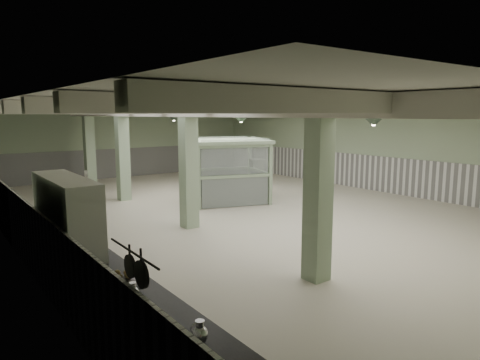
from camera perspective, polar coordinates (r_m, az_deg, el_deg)
floor at (r=14.78m, az=-0.23°, el=-3.97°), size 20.00×20.00×0.00m
ceiling at (r=14.43m, az=-0.24°, el=10.12°), size 14.00×20.00×0.02m
wall_back at (r=23.29m, az=-15.04°, el=4.85°), size 14.00×0.02×3.60m
wall_left at (r=11.81m, az=-28.76°, el=0.61°), size 0.02×20.00×3.60m
wall_right at (r=19.46m, az=16.64°, el=4.09°), size 0.02×20.00×3.60m
wainscot_left at (r=11.98m, az=-28.27°, el=-4.35°), size 0.05×19.90×1.50m
wainscot_right at (r=19.55m, az=16.47°, el=1.02°), size 0.05×19.90×1.50m
wainscot_back at (r=23.36m, az=-14.91°, el=2.28°), size 13.90×0.05×1.50m
girder at (r=13.10m, az=-9.20°, el=9.19°), size 0.45×19.90×0.40m
beam_a at (r=9.49m, az=28.05°, el=8.77°), size 13.90×0.35×0.32m
beam_b at (r=10.81m, az=15.89°, el=9.32°), size 13.90×0.35×0.32m
beam_c at (r=12.50m, az=6.66°, el=9.46°), size 13.90×0.35×0.32m
beam_d at (r=14.43m, az=-0.24°, el=9.41°), size 13.90×0.35×0.32m
beam_e at (r=16.50m, az=-5.46°, el=9.28°), size 13.90×0.35×0.32m
beam_f at (r=18.69m, az=-9.48°, el=9.13°), size 13.90×0.35×0.32m
beam_g at (r=20.94m, az=-12.65°, el=8.98°), size 13.90×0.35×0.32m
column_a at (r=8.38m, az=10.38°, el=-1.35°), size 0.42×0.42×3.60m
column_b at (r=12.30m, az=-6.87°, el=1.91°), size 0.42×0.42×3.60m
column_c at (r=16.81m, az=-15.39°, el=3.47°), size 0.42×0.42×3.60m
column_d at (r=20.58m, az=-19.46°, el=4.18°), size 0.42×0.42×3.60m
hook_rail at (r=4.55m, az=-14.10°, el=-9.37°), size 0.02×1.20×0.02m
pendant_front at (r=11.21m, az=17.38°, el=7.33°), size 0.44×0.44×0.22m
pendant_mid at (r=15.12m, az=0.17°, el=7.97°), size 0.44×0.44×0.22m
pendant_back at (r=19.36m, az=-8.81°, el=8.03°), size 0.44×0.44×0.22m
prep_counter at (r=5.75m, az=-12.18°, el=-20.41°), size 0.91×5.25×0.91m
pitcher_near at (r=5.74m, az=-14.10°, el=-14.28°), size 0.23×0.25×0.25m
pitcher_far at (r=4.68m, az=-5.36°, el=-19.56°), size 0.21×0.23×0.25m
veg_colander at (r=6.21m, az=-15.04°, el=-12.72°), size 0.56×0.56×0.20m
skillet_near at (r=4.57m, az=-13.00°, el=-12.17°), size 0.04×0.30×0.30m
skillet_far at (r=4.83m, az=-14.45°, el=-11.08°), size 0.03×0.26×0.26m
walkin_cooler at (r=8.15m, az=-21.75°, el=-7.32°), size 0.89×2.35×2.16m
guard_booth at (r=15.97m, az=-1.82°, el=2.85°), size 3.52×3.24×2.39m
filing_cabinet at (r=17.49m, az=2.08°, el=0.42°), size 0.65×0.78×1.45m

